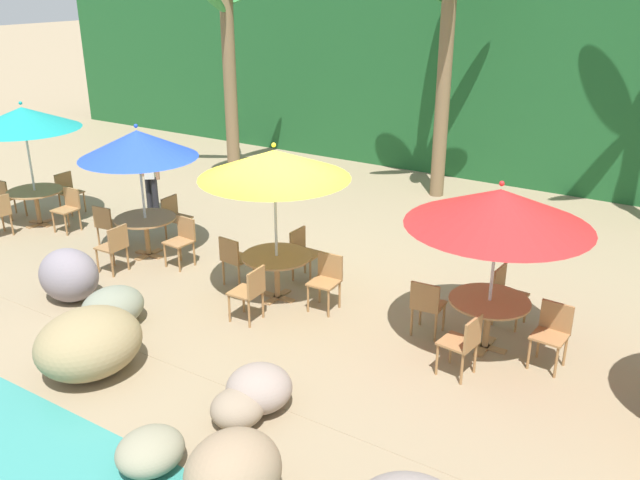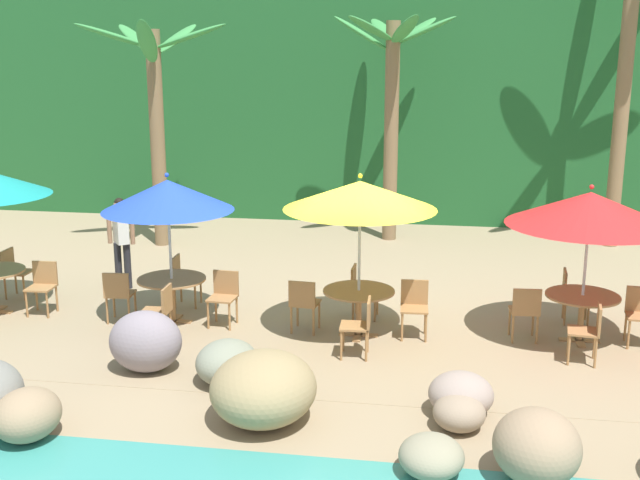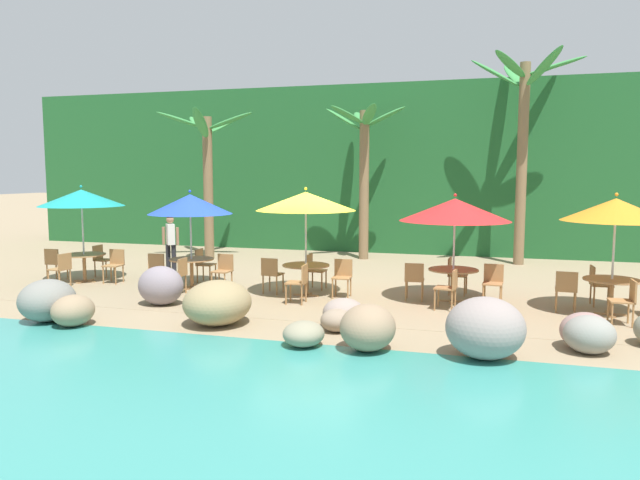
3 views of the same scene
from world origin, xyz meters
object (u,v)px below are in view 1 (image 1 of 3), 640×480
object	(u,v)px
chair_yellow_right	(250,290)
chair_red_inland	(506,291)
chair_yellow_left	(234,258)
dining_table_blue	(146,224)
dining_table_teal	(36,196)
chair_red_left	(427,304)
chair_blue_inland	(174,215)
umbrella_yellow	(274,164)
palm_tree_second	(446,46)
chair_yellow_inland	(303,250)
chair_teal_left	(7,195)
chair_blue_left	(107,224)
umbrella_teal	(23,118)
chair_teal_inland	(68,190)
umbrella_blue	(138,144)
chair_yellow_seaward	(327,278)
chair_red_seaward	(552,330)
dining_table_yellow	(277,263)
chair_blue_seaward	(182,238)
chair_red_right	(464,341)
umbrella_red	(499,208)
waiter_in_white	(150,171)
palm_tree_nearest	(228,45)
chair_teal_seaward	(69,206)

from	to	relation	value
chair_yellow_right	chair_red_inland	size ratio (longest dim) A/B	1.00
chair_yellow_left	dining_table_blue	bearing A→B (deg)	175.78
dining_table_teal	chair_red_left	size ratio (longest dim) A/B	1.26
dining_table_teal	chair_yellow_right	bearing A→B (deg)	-8.65
chair_blue_inland	chair_red_inland	bearing A→B (deg)	1.39
umbrella_yellow	palm_tree_second	world-z (taller)	palm_tree_second
chair_yellow_inland	chair_teal_left	bearing A→B (deg)	-173.09
chair_teal_left	chair_red_inland	xyz separation A→B (m)	(10.33, 1.14, 0.00)
chair_blue_left	chair_yellow_inland	distance (m)	3.91
umbrella_teal	dining_table_teal	size ratio (longest dim) A/B	2.32
chair_teal_inland	umbrella_blue	size ratio (longest dim) A/B	0.35
chair_yellow_seaward	chair_red_seaward	bearing A→B (deg)	3.20
chair_red_seaward	chair_red_left	world-z (taller)	same
chair_teal_left	dining_table_yellow	bearing A→B (deg)	-0.08
chair_yellow_inland	palm_tree_second	xyz separation A→B (m)	(0.06, 5.55, 2.88)
chair_blue_left	umbrella_yellow	xyz separation A→B (m)	(3.88, 0.03, 1.70)
chair_blue_seaward	chair_red_right	distance (m)	5.57
umbrella_red	waiter_in_white	distance (m)	8.12
chair_yellow_inland	palm_tree_nearest	bearing A→B (deg)	139.57
chair_red_left	palm_tree_second	world-z (taller)	palm_tree_second
chair_yellow_seaward	chair_yellow_right	bearing A→B (deg)	-125.99
dining_table_blue	umbrella_teal	bearing A→B (deg)	-179.44
chair_blue_seaward	chair_yellow_right	xyz separation A→B (m)	(2.32, -1.02, 0.00)
chair_blue_left	chair_red_right	distance (m)	7.23
dining_table_teal	chair_red_right	world-z (taller)	chair_red_right
chair_red_seaward	waiter_in_white	xyz separation A→B (m)	(-8.76, 1.45, 0.47)
chair_teal_left	chair_red_right	world-z (taller)	same
dining_table_teal	chair_teal_inland	size ratio (longest dim) A/B	1.26
chair_teal_inland	chair_blue_left	distance (m)	2.59
dining_table_blue	chair_yellow_seaward	world-z (taller)	chair_yellow_seaward
umbrella_teal	chair_yellow_inland	xyz separation A→B (m)	(6.10, 0.74, -1.70)
umbrella_blue	palm_tree_nearest	xyz separation A→B (m)	(-1.98, 4.92, 1.18)
chair_blue_left	chair_yellow_right	world-z (taller)	same
dining_table_yellow	chair_red_right	distance (m)	3.38
chair_teal_seaward	chair_red_right	distance (m)	8.69
chair_teal_seaward	chair_teal_inland	bearing A→B (deg)	142.41
umbrella_teal	umbrella_red	distance (m)	9.52
dining_table_teal	chair_yellow_seaward	size ratio (longest dim) A/B	1.26
palm_tree_nearest	chair_teal_seaward	bearing A→B (deg)	-93.59
dining_table_blue	palm_tree_nearest	size ratio (longest dim) A/B	0.22
palm_tree_nearest	palm_tree_second	size ratio (longest dim) A/B	0.97
umbrella_teal	chair_yellow_right	size ratio (longest dim) A/B	2.93
chair_yellow_right	umbrella_red	xyz separation A→B (m)	(3.21, 1.14, 1.55)
umbrella_yellow	chair_red_left	bearing A→B (deg)	3.28
dining_table_teal	chair_yellow_seaward	bearing A→B (deg)	0.19
umbrella_yellow	chair_yellow_left	bearing A→B (deg)	-178.90
dining_table_blue	umbrella_yellow	size ratio (longest dim) A/B	0.43
chair_teal_seaward	chair_red_inland	size ratio (longest dim) A/B	1.00
chair_teal_left	chair_red_right	distance (m)	10.37
umbrella_teal	chair_blue_seaward	world-z (taller)	umbrella_teal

